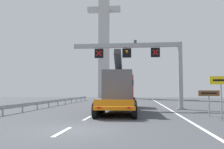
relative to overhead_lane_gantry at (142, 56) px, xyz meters
The scene contains 9 objects.
ground 15.13m from the overhead_lane_gantry, 104.34° to the right, with size 112.00×112.00×0.00m, color #424449.
lane_markings 6.85m from the overhead_lane_gantry, behind, with size 0.20×40.70×0.01m.
edge_line_right 6.42m from the overhead_lane_gantry, 30.85° to the right, with size 0.20×63.00×0.01m, color silver.
overhead_lane_gantry is the anchor object (origin of this frame).
heavy_haul_truck_orange 4.44m from the overhead_lane_gantry, 146.18° to the right, with size 3.23×14.10×5.30m.
exit_sign_yellow 10.87m from the overhead_lane_gantry, 61.79° to the right, with size 1.43×0.15×2.83m.
tourist_info_sign_brown 9.19m from the overhead_lane_gantry, 54.29° to the right, with size 1.52×0.15×1.91m.
guardrail_left 12.27m from the overhead_lane_gantry, 163.71° to the left, with size 0.13×37.53×0.76m.
bridge_pylon_distant 41.78m from the overhead_lane_gantry, 104.03° to the left, with size 9.00×2.00×38.96m.
Camera 1 is at (3.02, -11.29, 1.90)m, focal length 37.92 mm.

